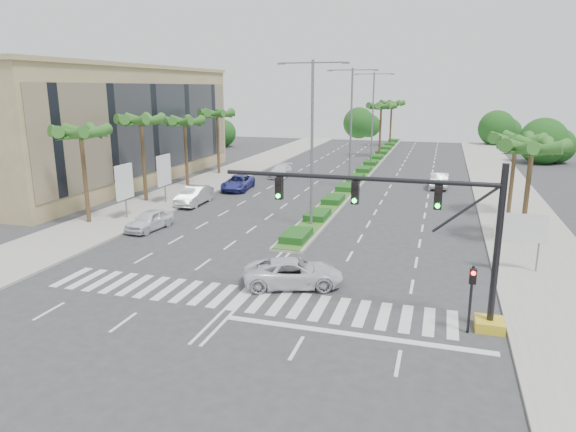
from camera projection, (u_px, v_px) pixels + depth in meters
name	position (u px, v px, depth m)	size (l,w,h in m)	color
ground	(241.00, 298.00, 25.35)	(160.00, 160.00, 0.00)	#333335
footpath_right	(521.00, 221.00, 39.63)	(6.00, 120.00, 0.15)	gray
footpath_left	(170.00, 198.00, 48.17)	(6.00, 120.00, 0.15)	gray
median	(370.00, 166.00, 67.10)	(2.20, 75.00, 0.20)	gray
median_grass	(370.00, 165.00, 67.07)	(1.80, 75.00, 0.04)	#2E561D
building	(106.00, 127.00, 55.32)	(12.00, 36.00, 12.00)	tan
signal_gantry	(441.00, 248.00, 21.90)	(12.60, 1.20, 7.20)	gold
pedestrian_signal	(472.00, 288.00, 21.25)	(0.28, 0.36, 3.00)	black
direction_sign	(521.00, 230.00, 28.38)	(2.70, 0.11, 3.40)	slate
billboard_near	(124.00, 182.00, 39.84)	(0.18, 2.10, 4.35)	slate
billboard_far	(164.00, 171.00, 45.41)	(0.18, 2.10, 4.35)	slate
palm_left_near	(81.00, 136.00, 37.63)	(4.57, 4.68, 7.55)	brown
palm_left_mid	(141.00, 123.00, 44.97)	(4.57, 4.68, 7.95)	brown
palm_left_far	(185.00, 124.00, 52.53)	(4.57, 4.68, 7.35)	brown
palm_left_end	(217.00, 116.00, 59.87)	(4.57, 4.68, 7.75)	brown
palm_right_near	(532.00, 151.00, 32.76)	(4.57, 4.68, 7.05)	brown
palm_right_far	(516.00, 143.00, 40.26)	(4.57, 4.68, 6.75)	brown
palm_median_a	(381.00, 108.00, 74.66)	(4.57, 4.68, 8.05)	brown
palm_median_b	(392.00, 105.00, 88.58)	(4.57, 4.68, 8.05)	brown
streetlight_near	(312.00, 135.00, 36.69)	(5.10, 0.25, 12.00)	slate
streetlight_mid	(351.00, 121.00, 51.54)	(5.10, 0.25, 12.00)	slate
streetlight_far	(373.00, 114.00, 66.39)	(5.10, 0.25, 12.00)	slate
car_parked_a	(150.00, 220.00, 37.41)	(1.70, 4.24, 1.44)	silver
car_parked_b	(194.00, 196.00, 45.44)	(1.72, 4.94, 1.63)	silver
car_parked_c	(238.00, 183.00, 51.96)	(2.44, 5.29, 1.47)	navy
car_parked_d	(281.00, 171.00, 59.51)	(1.96, 4.81, 1.40)	white
car_crossing	(293.00, 273.00, 26.79)	(2.40, 5.21, 1.45)	silver
car_right	(440.00, 180.00, 53.05)	(1.73, 4.95, 1.63)	silver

